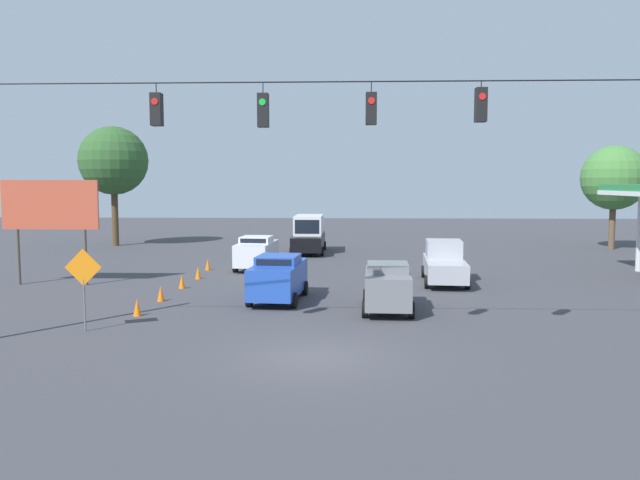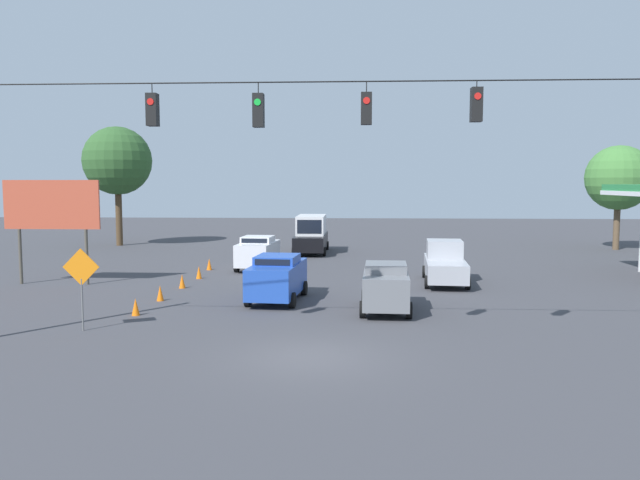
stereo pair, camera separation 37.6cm
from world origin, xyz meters
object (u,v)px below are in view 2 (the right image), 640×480
Objects in this scene: overhead_signal_span at (312,165)px; traffic_cone_fifth at (209,264)px; traffic_cone_third at (182,281)px; sedan_grey_crossing_near at (386,286)px; traffic_cone_fourth at (199,272)px; tree_horizon_left at (117,161)px; traffic_cone_second at (160,293)px; sedan_white_withflow_far at (258,252)px; work_zone_sign at (81,273)px; traffic_cone_nearest at (136,307)px; roadside_billboard at (52,209)px; sedan_blue_withflow_mid at (277,277)px; tree_horizon_right at (619,178)px; pickup_truck_silver_oncoming_far at (445,264)px; box_truck_black_withflow_deep at (311,234)px.

traffic_cone_fifth is (7.10, -16.76, -5.25)m from overhead_signal_span.
overhead_signal_span is at bearing 123.48° from traffic_cone_third.
sedan_grey_crossing_near reaches higher than traffic_cone_fourth.
tree_horizon_left is at bearing -61.83° from traffic_cone_third.
overhead_signal_span reaches higher than traffic_cone_second.
traffic_cone_fourth is at bearing 55.16° from sedan_white_withflow_far.
traffic_cone_fourth is 0.07× the size of tree_horizon_left.
work_zone_sign is at bearing 84.47° from traffic_cone_fourth.
sedan_white_withflow_far is 6.28× the size of traffic_cone_nearest.
traffic_cone_fourth is 0.13× the size of roadside_billboard.
overhead_signal_span reaches higher than sedan_blue_withflow_mid.
tree_horizon_right is at bearing -150.64° from traffic_cone_fourth.
tree_horizon_left is at bearing -44.70° from sedan_white_withflow_far.
sedan_white_withflow_far is (10.18, -4.34, 0.03)m from pickup_truck_silver_oncoming_far.
tree_horizon_right is (-18.50, -23.51, 4.38)m from sedan_grey_crossing_near.
sedan_white_withflow_far is 4.55m from traffic_cone_fourth.
overhead_signal_span reaches higher than work_zone_sign.
sedan_blue_withflow_mid is 7.65m from traffic_cone_fourth.
tree_horizon_left is 1.21× the size of tree_horizon_right.
box_truck_black_withflow_deep is at bearing -104.44° from work_zone_sign.
tree_horizon_left reaches higher than sedan_grey_crossing_near.
sedan_white_withflow_far is 6.28× the size of traffic_cone_fifth.
traffic_cone_fourth is at bearing 93.73° from traffic_cone_fifth.
traffic_cone_fifth is (5.09, -9.12, -0.69)m from sedan_blue_withflow_mid.
traffic_cone_nearest is at bearing 89.47° from traffic_cone_second.
pickup_truck_silver_oncoming_far is (-5.87, -12.84, -4.61)m from overhead_signal_span.
tree_horizon_left is at bearing -65.40° from traffic_cone_second.
traffic_cone_fifth is at bearing -16.83° from pickup_truck_silver_oncoming_far.
sedan_white_withflow_far is at bearing -102.10° from traffic_cone_nearest.
traffic_cone_fifth is (2.78, 0.42, -0.68)m from sedan_white_withflow_far.
pickup_truck_silver_oncoming_far is 12.78m from traffic_cone_fourth.
traffic_cone_nearest is 1.00× the size of traffic_cone_fifth.
traffic_cone_fifth is at bearing -140.66° from roadside_billboard.
sedan_blue_withflow_mid is at bearing 89.32° from box_truck_black_withflow_deep.
overhead_signal_span is 18.94m from traffic_cone_fifth.
traffic_cone_second is (-0.03, -2.95, 0.00)m from traffic_cone_nearest.
work_zone_sign is (1.12, 11.62, 1.65)m from traffic_cone_fourth.
sedan_grey_crossing_near is 6.02× the size of traffic_cone_fifth.
sedan_grey_crossing_near is 11.24m from work_zone_sign.
overhead_signal_span is 14.85m from pickup_truck_silver_oncoming_far.
traffic_cone_second is at bearing 23.14° from pickup_truck_silver_oncoming_far.
sedan_white_withflow_far is at bearing -76.41° from sedan_blue_withflow_mid.
overhead_signal_span reaches higher than box_truck_black_withflow_deep.
traffic_cone_fourth is at bearing 29.36° from tree_horizon_right.
traffic_cone_nearest is 12.38m from traffic_cone_fifth.
box_truck_black_withflow_deep reaches higher than traffic_cone_nearest.
traffic_cone_third is at bearing -90.89° from traffic_cone_nearest.
tree_horizon_right reaches higher than traffic_cone_second.
roadside_billboard is 1.82× the size of work_zone_sign.
traffic_cone_nearest is at bearing 41.46° from tree_horizon_right.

